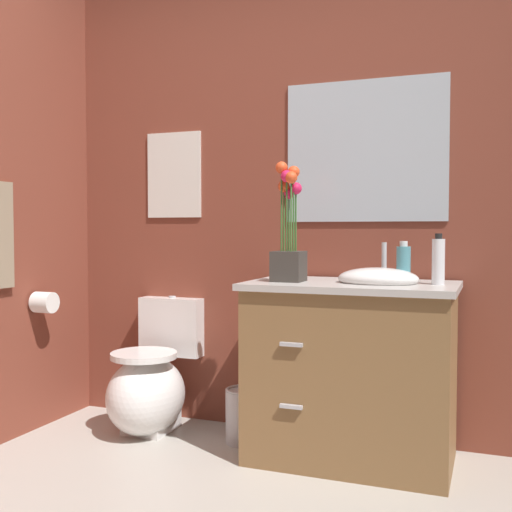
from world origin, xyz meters
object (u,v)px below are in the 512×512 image
at_px(lotion_bottle, 438,261).
at_px(wall_mirror, 365,151).
at_px(wall_poster, 174,175).
at_px(soap_bottle, 403,264).
at_px(flower_vase, 289,239).
at_px(toilet, 151,385).
at_px(toilet_paper_roll, 44,302).
at_px(vanity_cabinet, 352,369).
at_px(trash_bin, 244,415).

xyz_separation_m(lotion_bottle, wall_mirror, (-0.38, 0.27, 0.53)).
bearing_deg(wall_poster, soap_bottle, -9.77).
bearing_deg(flower_vase, toilet, 174.06).
xyz_separation_m(toilet, lotion_bottle, (1.45, -0.00, 0.68)).
relative_size(lotion_bottle, toilet_paper_roll, 2.03).
distance_m(flower_vase, toilet_paper_roll, 1.35).
distance_m(lotion_bottle, toilet_paper_roll, 1.99).
distance_m(toilet, wall_poster, 1.15).
distance_m(vanity_cabinet, wall_poster, 1.46).
bearing_deg(toilet, wall_mirror, 14.06).
distance_m(trash_bin, wall_mirror, 1.45).
relative_size(lotion_bottle, wall_poster, 0.47).
bearing_deg(wall_mirror, toilet, -165.94).
distance_m(flower_vase, wall_poster, 0.93).
bearing_deg(toilet_paper_roll, soap_bottle, 7.62).
bearing_deg(toilet, wall_poster, 90.00).
bearing_deg(flower_vase, vanity_cabinet, 10.94).
bearing_deg(wall_mirror, toilet_paper_roll, -163.69).
relative_size(flower_vase, trash_bin, 2.03).
bearing_deg(wall_poster, trash_bin, -26.01).
bearing_deg(trash_bin, toilet_paper_roll, -168.58).
xyz_separation_m(flower_vase, soap_bottle, (0.51, 0.13, -0.11)).
bearing_deg(trash_bin, toilet, -178.55).
height_order(flower_vase, wall_poster, wall_poster).
bearing_deg(trash_bin, wall_poster, 153.99).
bearing_deg(toilet_paper_roll, wall_poster, 41.91).
xyz_separation_m(soap_bottle, wall_mirror, (-0.22, 0.22, 0.54)).
bearing_deg(flower_vase, trash_bin, 160.25).
bearing_deg(lotion_bottle, wall_mirror, 144.34).
relative_size(lotion_bottle, trash_bin, 0.82).
height_order(vanity_cabinet, trash_bin, vanity_cabinet).
relative_size(soap_bottle, toilet_paper_roll, 1.71).
relative_size(toilet, vanity_cabinet, 0.69).
distance_m(vanity_cabinet, toilet_paper_roll, 1.62).
bearing_deg(toilet, lotion_bottle, -0.13).
distance_m(toilet, vanity_cabinet, 1.09).
distance_m(wall_poster, toilet_paper_roll, 0.97).
distance_m(lotion_bottle, wall_mirror, 0.70).
height_order(toilet, trash_bin, toilet).
distance_m(vanity_cabinet, wall_mirror, 1.07).
height_order(lotion_bottle, wall_poster, wall_poster).
xyz_separation_m(flower_vase, lotion_bottle, (0.66, 0.08, -0.09)).
height_order(flower_vase, trash_bin, flower_vase).
bearing_deg(toilet, soap_bottle, 2.01).
height_order(trash_bin, wall_poster, wall_poster).
bearing_deg(wall_mirror, soap_bottle, -45.03).
height_order(vanity_cabinet, flower_vase, flower_vase).
height_order(lotion_bottle, trash_bin, lotion_bottle).
xyz_separation_m(trash_bin, wall_mirror, (0.55, 0.25, 1.31)).
distance_m(soap_bottle, lotion_bottle, 0.16).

